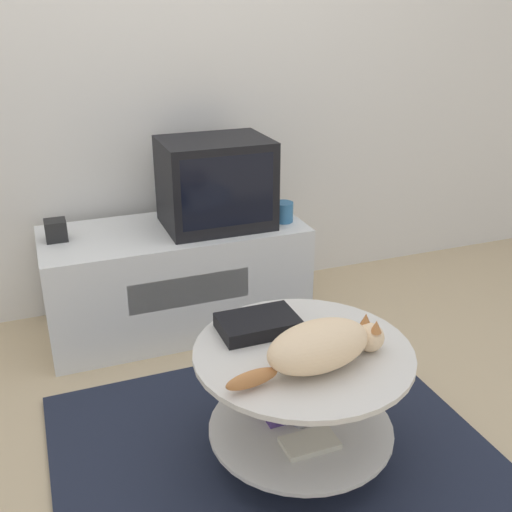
% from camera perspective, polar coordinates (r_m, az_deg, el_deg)
% --- Properties ---
extents(ground_plane, '(12.00, 12.00, 0.00)m').
position_cam_1_polar(ground_plane, '(2.22, 1.55, -18.33)').
color(ground_plane, tan).
extents(wall_back, '(8.00, 0.05, 2.60)m').
position_cam_1_polar(wall_back, '(2.98, -8.90, 19.62)').
color(wall_back, silver).
rests_on(wall_back, ground_plane).
extents(rug, '(1.48, 1.20, 0.02)m').
position_cam_1_polar(rug, '(2.21, 1.56, -18.14)').
color(rug, '#1E2333').
rests_on(rug, ground_plane).
extents(tv_stand, '(1.20, 0.53, 0.50)m').
position_cam_1_polar(tv_stand, '(2.89, -7.62, -2.04)').
color(tv_stand, silver).
rests_on(tv_stand, ground_plane).
extents(tv, '(0.48, 0.37, 0.40)m').
position_cam_1_polar(tv, '(2.76, -3.87, 6.95)').
color(tv, black).
rests_on(tv, tv_stand).
extents(speaker, '(0.09, 0.09, 0.09)m').
position_cam_1_polar(speaker, '(2.75, -18.52, 2.34)').
color(speaker, black).
rests_on(speaker, tv_stand).
extents(mug, '(0.09, 0.09, 0.09)m').
position_cam_1_polar(mug, '(2.84, 2.61, 4.21)').
color(mug, teal).
rests_on(mug, tv_stand).
extents(coffee_table, '(0.70, 0.70, 0.43)m').
position_cam_1_polar(coffee_table, '(2.01, 4.35, -12.57)').
color(coffee_table, '#B2B2B7').
rests_on(coffee_table, rug).
extents(dvd_box, '(0.26, 0.17, 0.05)m').
position_cam_1_polar(dvd_box, '(2.01, 0.20, -6.49)').
color(dvd_box, black).
rests_on(dvd_box, coffee_table).
extents(cat, '(0.55, 0.23, 0.15)m').
position_cam_1_polar(cat, '(1.81, 6.21, -8.52)').
color(cat, beige).
rests_on(cat, coffee_table).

